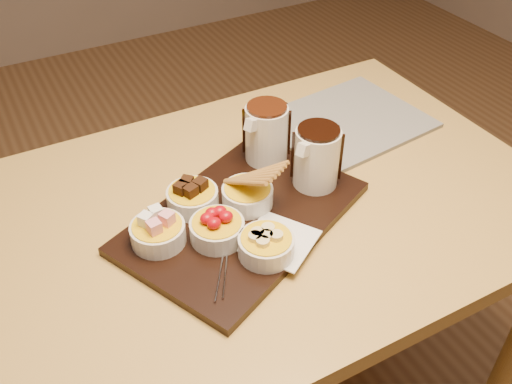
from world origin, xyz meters
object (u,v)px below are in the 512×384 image
bowl_strawberries (217,230)px  newspaper (346,122)px  pitcher_milk_chocolate (267,134)px  dining_table (257,237)px  serving_board (242,217)px  pitcher_dark_chocolate (317,158)px

bowl_strawberries → newspaper: 0.51m
pitcher_milk_chocolate → newspaper: bearing=-12.9°
dining_table → newspaper: 0.37m
serving_board → dining_table: bearing=10.0°
dining_table → bowl_strawberries: bowl_strawberries is taller
dining_table → pitcher_milk_chocolate: size_ratio=9.65×
serving_board → pitcher_dark_chocolate: 0.19m
bowl_strawberries → newspaper: bowl_strawberries is taller
pitcher_dark_chocolate → pitcher_milk_chocolate: (-0.05, 0.12, 0.00)m
bowl_strawberries → newspaper: (0.45, 0.23, -0.03)m
bowl_strawberries → serving_board: bearing=28.5°
dining_table → pitcher_milk_chocolate: 0.22m
bowl_strawberries → newspaper: bearing=26.9°
dining_table → serving_board: (-0.05, -0.04, 0.11)m
pitcher_milk_chocolate → serving_board: bearing=-158.2°
pitcher_milk_chocolate → newspaper: (0.25, 0.05, -0.08)m
pitcher_milk_chocolate → newspaper: 0.27m
pitcher_dark_chocolate → pitcher_milk_chocolate: size_ratio=1.00×
dining_table → serving_board: 0.13m
bowl_strawberries → pitcher_milk_chocolate: pitcher_milk_chocolate is taller
serving_board → pitcher_milk_chocolate: size_ratio=3.70×
serving_board → pitcher_milk_chocolate: bearing=21.8°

